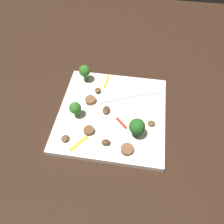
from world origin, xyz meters
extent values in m
plane|color=black|center=(0.00, 0.00, 0.00)|extent=(1.40, 1.40, 0.00)
cube|color=white|center=(0.00, 0.00, 0.01)|extent=(0.29, 0.29, 0.02)
cube|color=silver|center=(0.03, 0.06, 0.02)|extent=(0.14, 0.06, 0.00)
cube|color=silver|center=(0.11, 0.09, 0.02)|extent=(0.04, 0.03, 0.00)
cylinder|color=#347525|center=(-0.09, -0.03, 0.03)|extent=(0.01, 0.01, 0.03)
sphere|color=#2D6B23|center=(-0.09, -0.03, 0.05)|extent=(0.03, 0.03, 0.03)
cylinder|color=#296420|center=(0.07, -0.06, 0.03)|extent=(0.01, 0.01, 0.03)
sphere|color=#235B1E|center=(0.07, -0.06, 0.05)|extent=(0.04, 0.04, 0.04)
cylinder|color=#347525|center=(-0.10, 0.11, 0.03)|extent=(0.01, 0.01, 0.03)
sphere|color=#2D6B23|center=(-0.10, 0.11, 0.05)|extent=(0.03, 0.03, 0.03)
cylinder|color=brown|center=(-0.05, -0.07, 0.02)|extent=(0.04, 0.04, 0.01)
cylinder|color=brown|center=(0.05, -0.11, 0.02)|extent=(0.03, 0.03, 0.01)
cylinder|color=brown|center=(-0.07, 0.03, 0.02)|extent=(0.04, 0.04, 0.01)
ellipsoid|color=brown|center=(0.11, -0.02, 0.02)|extent=(0.02, 0.02, 0.01)
ellipsoid|color=#4C331E|center=(0.00, -0.10, 0.02)|extent=(0.02, 0.02, 0.01)
ellipsoid|color=brown|center=(-0.10, -0.11, 0.02)|extent=(0.02, 0.02, 0.01)
ellipsoid|color=brown|center=(-0.05, 0.07, 0.02)|extent=(0.02, 0.02, 0.01)
ellipsoid|color=#4C331E|center=(-0.02, 0.00, 0.02)|extent=(0.02, 0.03, 0.01)
cube|color=red|center=(0.03, -0.03, 0.02)|extent=(0.03, 0.03, 0.00)
cube|color=yellow|center=(-0.04, 0.11, 0.02)|extent=(0.01, 0.06, 0.00)
cube|color=yellow|center=(-0.07, -0.11, 0.02)|extent=(0.04, 0.05, 0.00)
camera|label=1|loc=(0.06, -0.37, 0.51)|focal=35.57mm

